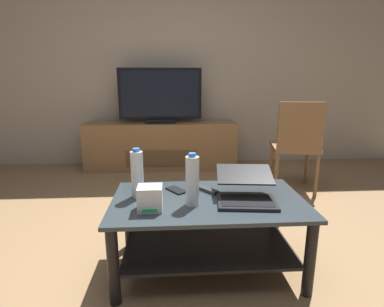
{
  "coord_description": "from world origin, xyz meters",
  "views": [
    {
      "loc": [
        -0.1,
        -1.61,
        1.14
      ],
      "look_at": [
        0.04,
        0.52,
        0.6
      ],
      "focal_mm": 28.26,
      "sensor_mm": 36.0,
      "label": 1
    }
  ],
  "objects_px": {
    "router_box": "(150,198)",
    "water_bottle_far": "(137,174)",
    "laptop": "(246,190)",
    "television": "(160,97)",
    "cell_phone": "(176,190)",
    "tv_remote": "(207,190)",
    "dining_chair": "(297,142)",
    "coffee_table": "(208,221)",
    "water_bottle_near": "(192,181)",
    "media_cabinet": "(161,145)"
  },
  "relations": [
    {
      "from": "laptop",
      "to": "router_box",
      "type": "relative_size",
      "value": 3.01
    },
    {
      "from": "coffee_table",
      "to": "cell_phone",
      "type": "distance_m",
      "value": 0.28
    },
    {
      "from": "coffee_table",
      "to": "media_cabinet",
      "type": "distance_m",
      "value": 2.22
    },
    {
      "from": "router_box",
      "to": "tv_remote",
      "type": "relative_size",
      "value": 0.82
    },
    {
      "from": "media_cabinet",
      "to": "tv_remote",
      "type": "distance_m",
      "value": 2.11
    },
    {
      "from": "router_box",
      "to": "water_bottle_near",
      "type": "relative_size",
      "value": 0.45
    },
    {
      "from": "coffee_table",
      "to": "cell_phone",
      "type": "height_order",
      "value": "cell_phone"
    },
    {
      "from": "television",
      "to": "cell_phone",
      "type": "xyz_separation_m",
      "value": [
        0.17,
        -2.03,
        -0.46
      ]
    },
    {
      "from": "coffee_table",
      "to": "tv_remote",
      "type": "height_order",
      "value": "tv_remote"
    },
    {
      "from": "coffee_table",
      "to": "water_bottle_near",
      "type": "relative_size",
      "value": 3.77
    },
    {
      "from": "water_bottle_far",
      "to": "cell_phone",
      "type": "xyz_separation_m",
      "value": [
        0.23,
        0.08,
        -0.14
      ]
    },
    {
      "from": "water_bottle_near",
      "to": "tv_remote",
      "type": "relative_size",
      "value": 1.85
    },
    {
      "from": "coffee_table",
      "to": "router_box",
      "type": "distance_m",
      "value": 0.41
    },
    {
      "from": "router_box",
      "to": "television",
      "type": "bearing_deg",
      "value": 90.62
    },
    {
      "from": "coffee_table",
      "to": "laptop",
      "type": "bearing_deg",
      "value": -6.63
    },
    {
      "from": "coffee_table",
      "to": "water_bottle_near",
      "type": "xyz_separation_m",
      "value": [
        -0.1,
        -0.08,
        0.28
      ]
    },
    {
      "from": "water_bottle_far",
      "to": "tv_remote",
      "type": "relative_size",
      "value": 1.84
    },
    {
      "from": "water_bottle_far",
      "to": "television",
      "type": "bearing_deg",
      "value": 88.35
    },
    {
      "from": "cell_phone",
      "to": "tv_remote",
      "type": "bearing_deg",
      "value": -41.32
    },
    {
      "from": "television",
      "to": "water_bottle_far",
      "type": "bearing_deg",
      "value": -91.65
    },
    {
      "from": "dining_chair",
      "to": "tv_remote",
      "type": "height_order",
      "value": "dining_chair"
    },
    {
      "from": "dining_chair",
      "to": "tv_remote",
      "type": "distance_m",
      "value": 1.5
    },
    {
      "from": "media_cabinet",
      "to": "router_box",
      "type": "relative_size",
      "value": 14.51
    },
    {
      "from": "media_cabinet",
      "to": "water_bottle_near",
      "type": "distance_m",
      "value": 2.31
    },
    {
      "from": "cell_phone",
      "to": "tv_remote",
      "type": "xyz_separation_m",
      "value": [
        0.19,
        -0.02,
        0.01
      ]
    },
    {
      "from": "laptop",
      "to": "cell_phone",
      "type": "relative_size",
      "value": 2.83
    },
    {
      "from": "laptop",
      "to": "water_bottle_far",
      "type": "xyz_separation_m",
      "value": [
        -0.63,
        0.09,
        0.08
      ]
    },
    {
      "from": "coffee_table",
      "to": "water_bottle_near",
      "type": "distance_m",
      "value": 0.31
    },
    {
      "from": "router_box",
      "to": "water_bottle_near",
      "type": "distance_m",
      "value": 0.25
    },
    {
      "from": "water_bottle_near",
      "to": "water_bottle_far",
      "type": "distance_m",
      "value": 0.34
    },
    {
      "from": "coffee_table",
      "to": "water_bottle_near",
      "type": "height_order",
      "value": "water_bottle_near"
    },
    {
      "from": "laptop",
      "to": "water_bottle_near",
      "type": "relative_size",
      "value": 1.34
    },
    {
      "from": "router_box",
      "to": "water_bottle_far",
      "type": "distance_m",
      "value": 0.22
    },
    {
      "from": "laptop",
      "to": "water_bottle_near",
      "type": "distance_m",
      "value": 0.33
    },
    {
      "from": "water_bottle_far",
      "to": "tv_remote",
      "type": "bearing_deg",
      "value": 8.31
    },
    {
      "from": "coffee_table",
      "to": "dining_chair",
      "type": "bearing_deg",
      "value": 50.02
    },
    {
      "from": "laptop",
      "to": "water_bottle_near",
      "type": "height_order",
      "value": "water_bottle_near"
    },
    {
      "from": "coffee_table",
      "to": "router_box",
      "type": "xyz_separation_m",
      "value": [
        -0.33,
        -0.13,
        0.21
      ]
    },
    {
      "from": "media_cabinet",
      "to": "tv_remote",
      "type": "height_order",
      "value": "media_cabinet"
    },
    {
      "from": "media_cabinet",
      "to": "water_bottle_far",
      "type": "xyz_separation_m",
      "value": [
        -0.06,
        -2.14,
        0.3
      ]
    },
    {
      "from": "dining_chair",
      "to": "tv_remote",
      "type": "relative_size",
      "value": 5.8
    },
    {
      "from": "dining_chair",
      "to": "cell_phone",
      "type": "xyz_separation_m",
      "value": [
        -1.21,
        -1.08,
        -0.06
      ]
    },
    {
      "from": "dining_chair",
      "to": "coffee_table",
      "type": "bearing_deg",
      "value": -129.98
    },
    {
      "from": "television",
      "to": "router_box",
      "type": "bearing_deg",
      "value": -89.38
    },
    {
      "from": "cell_phone",
      "to": "water_bottle_far",
      "type": "bearing_deg",
      "value": 163.92
    },
    {
      "from": "water_bottle_near",
      "to": "laptop",
      "type": "bearing_deg",
      "value": 9.46
    },
    {
      "from": "television",
      "to": "tv_remote",
      "type": "relative_size",
      "value": 6.39
    },
    {
      "from": "coffee_table",
      "to": "dining_chair",
      "type": "relative_size",
      "value": 1.2
    },
    {
      "from": "laptop",
      "to": "router_box",
      "type": "bearing_deg",
      "value": -169.02
    },
    {
      "from": "television",
      "to": "router_box",
      "type": "xyz_separation_m",
      "value": [
        0.02,
        -2.3,
        -0.4
      ]
    }
  ]
}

